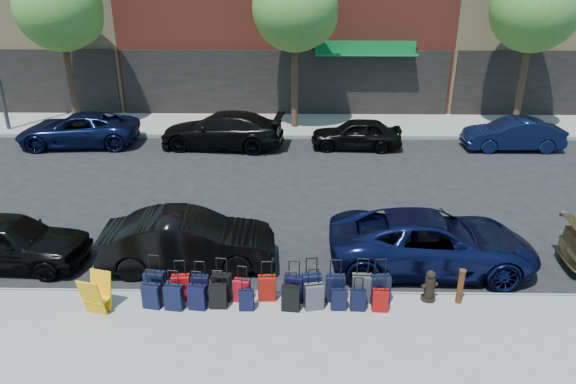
{
  "coord_description": "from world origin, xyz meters",
  "views": [
    {
      "loc": [
        0.62,
        -14.44,
        6.88
      ],
      "look_at": [
        0.39,
        -1.5,
        1.38
      ],
      "focal_mm": 32.0,
      "sensor_mm": 36.0,
      "label": 1
    }
  ],
  "objects_px": {
    "display_rack": "(96,294)",
    "car_far_1": "(222,130)",
    "tree_left": "(62,10)",
    "car_near_1": "(189,241)",
    "suitcase_front_5": "(267,288)",
    "car_far_2": "(356,134)",
    "bollard": "(460,286)",
    "car_far_3": "(513,134)",
    "fire_hydrant": "(429,286)",
    "tree_center": "(298,11)",
    "car_near_2": "(432,241)",
    "car_far_0": "(78,130)",
    "car_near_0": "(7,241)",
    "tree_right": "(538,11)"
  },
  "relations": [
    {
      "from": "car_near_1",
      "to": "car_far_2",
      "type": "relative_size",
      "value": 1.14
    },
    {
      "from": "tree_right",
      "to": "car_near_2",
      "type": "bearing_deg",
      "value": -119.61
    },
    {
      "from": "car_near_0",
      "to": "suitcase_front_5",
      "type": "bearing_deg",
      "value": -100.89
    },
    {
      "from": "tree_left",
      "to": "fire_hydrant",
      "type": "bearing_deg",
      "value": -46.59
    },
    {
      "from": "bollard",
      "to": "car_far_2",
      "type": "distance_m",
      "value": 11.49
    },
    {
      "from": "car_near_2",
      "to": "car_far_0",
      "type": "relative_size",
      "value": 1.01
    },
    {
      "from": "car_far_2",
      "to": "car_far_0",
      "type": "bearing_deg",
      "value": -87.96
    },
    {
      "from": "fire_hydrant",
      "to": "bollard",
      "type": "xyz_separation_m",
      "value": [
        0.65,
        -0.1,
        0.09
      ]
    },
    {
      "from": "tree_right",
      "to": "car_far_2",
      "type": "distance_m",
      "value": 9.75
    },
    {
      "from": "car_far_2",
      "to": "car_near_0",
      "type": "bearing_deg",
      "value": -42.13
    },
    {
      "from": "car_near_1",
      "to": "car_near_2",
      "type": "relative_size",
      "value": 0.84
    },
    {
      "from": "display_rack",
      "to": "car_far_2",
      "type": "distance_m",
      "value": 13.71
    },
    {
      "from": "car_far_0",
      "to": "car_near_2",
      "type": "bearing_deg",
      "value": 48.24
    },
    {
      "from": "tree_left",
      "to": "tree_right",
      "type": "xyz_separation_m",
      "value": [
        21.0,
        0.0,
        0.0
      ]
    },
    {
      "from": "fire_hydrant",
      "to": "car_near_2",
      "type": "xyz_separation_m",
      "value": [
        0.43,
        1.68,
        0.22
      ]
    },
    {
      "from": "bollard",
      "to": "car_near_0",
      "type": "height_order",
      "value": "car_near_0"
    },
    {
      "from": "bollard",
      "to": "display_rack",
      "type": "bearing_deg",
      "value": -176.53
    },
    {
      "from": "display_rack",
      "to": "car_near_1",
      "type": "xyz_separation_m",
      "value": [
        1.56,
        2.19,
        0.13
      ]
    },
    {
      "from": "suitcase_front_5",
      "to": "tree_center",
      "type": "bearing_deg",
      "value": 84.02
    },
    {
      "from": "bollard",
      "to": "car_near_0",
      "type": "xyz_separation_m",
      "value": [
        -10.92,
        1.68,
        0.11
      ]
    },
    {
      "from": "suitcase_front_5",
      "to": "display_rack",
      "type": "height_order",
      "value": "suitcase_front_5"
    },
    {
      "from": "car_far_3",
      "to": "fire_hydrant",
      "type": "bearing_deg",
      "value": -28.8
    },
    {
      "from": "tree_right",
      "to": "car_far_3",
      "type": "height_order",
      "value": "tree_right"
    },
    {
      "from": "tree_left",
      "to": "car_far_1",
      "type": "xyz_separation_m",
      "value": [
        7.28,
        -2.84,
        -4.65
      ]
    },
    {
      "from": "tree_left",
      "to": "car_near_0",
      "type": "xyz_separation_m",
      "value": [
        3.18,
        -12.64,
        -4.73
      ]
    },
    {
      "from": "tree_left",
      "to": "car_near_1",
      "type": "bearing_deg",
      "value": -58.35
    },
    {
      "from": "car_near_0",
      "to": "car_far_0",
      "type": "relative_size",
      "value": 0.8
    },
    {
      "from": "car_far_1",
      "to": "car_far_3",
      "type": "distance_m",
      "value": 12.31
    },
    {
      "from": "suitcase_front_5",
      "to": "bollard",
      "type": "xyz_separation_m",
      "value": [
        4.26,
        -0.04,
        0.13
      ]
    },
    {
      "from": "car_near_0",
      "to": "car_far_3",
      "type": "distance_m",
      "value": 19.08
    },
    {
      "from": "tree_center",
      "to": "car_near_2",
      "type": "height_order",
      "value": "tree_center"
    },
    {
      "from": "car_near_2",
      "to": "car_far_2",
      "type": "bearing_deg",
      "value": 6.71
    },
    {
      "from": "car_near_2",
      "to": "car_far_1",
      "type": "bearing_deg",
      "value": 35.73
    },
    {
      "from": "car_near_0",
      "to": "car_far_0",
      "type": "xyz_separation_m",
      "value": [
        -2.16,
        9.97,
        0.02
      ]
    },
    {
      "from": "display_rack",
      "to": "car_far_1",
      "type": "relative_size",
      "value": 0.17
    },
    {
      "from": "bollard",
      "to": "car_near_1",
      "type": "xyz_separation_m",
      "value": [
        -6.32,
        1.71,
        0.14
      ]
    },
    {
      "from": "bollard",
      "to": "car_near_0",
      "type": "relative_size",
      "value": 0.2
    },
    {
      "from": "display_rack",
      "to": "car_far_2",
      "type": "relative_size",
      "value": 0.23
    },
    {
      "from": "bollard",
      "to": "car_far_1",
      "type": "distance_m",
      "value": 13.35
    },
    {
      "from": "car_near_0",
      "to": "car_near_1",
      "type": "bearing_deg",
      "value": -86.7
    },
    {
      "from": "suitcase_front_5",
      "to": "tree_left",
      "type": "bearing_deg",
      "value": 121.26
    },
    {
      "from": "tree_left",
      "to": "tree_center",
      "type": "bearing_deg",
      "value": 0.0
    },
    {
      "from": "suitcase_front_5",
      "to": "car_near_1",
      "type": "relative_size",
      "value": 0.22
    },
    {
      "from": "fire_hydrant",
      "to": "car_far_1",
      "type": "distance_m",
      "value": 12.94
    },
    {
      "from": "bollard",
      "to": "car_near_2",
      "type": "xyz_separation_m",
      "value": [
        -0.22,
        1.78,
        0.14
      ]
    },
    {
      "from": "tree_left",
      "to": "tree_center",
      "type": "height_order",
      "value": "same"
    },
    {
      "from": "display_rack",
      "to": "car_near_2",
      "type": "relative_size",
      "value": 0.17
    },
    {
      "from": "car_near_0",
      "to": "car_far_1",
      "type": "xyz_separation_m",
      "value": [
        4.1,
        9.79,
        0.07
      ]
    },
    {
      "from": "tree_center",
      "to": "car_far_3",
      "type": "relative_size",
      "value": 1.8
    },
    {
      "from": "suitcase_front_5",
      "to": "car_far_0",
      "type": "relative_size",
      "value": 0.19
    }
  ]
}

